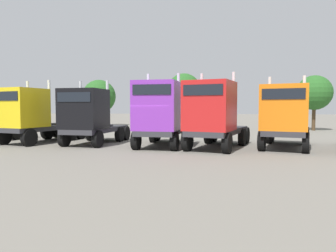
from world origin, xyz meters
TOP-DOWN VIEW (x-y plane):
  - ground at (0.00, 0.00)m, footprint 200.00×200.00m
  - semi_truck_yellow at (-8.44, 1.02)m, footprint 3.68×6.50m
  - semi_truck_black at (-4.31, 1.02)m, footprint 2.76×5.84m
  - semi_truck_purple at (0.37, 0.64)m, footprint 2.61×6.17m
  - semi_truck_red at (3.49, 0.39)m, footprint 3.86×6.62m
  - semi_truck_orange at (7.47, 1.34)m, footprint 3.79×6.62m
  - oak_far_left at (-12.22, 20.59)m, footprint 4.24×4.24m
  - oak_far_centre at (-0.86, 18.22)m, footprint 3.77×3.77m
  - oak_far_right at (12.80, 17.49)m, footprint 3.56×3.56m

SIDE VIEW (x-z plane):
  - ground at x=0.00m, z-range 0.00..0.00m
  - semi_truck_black at x=-4.31m, z-range -0.22..3.88m
  - semi_truck_yellow at x=-8.44m, z-range -0.21..3.97m
  - semi_truck_orange at x=7.47m, z-range -0.20..3.99m
  - semi_truck_red at x=3.49m, z-range -0.21..4.18m
  - semi_truck_purple at x=0.37m, z-range -0.20..4.25m
  - oak_far_left at x=-12.22m, z-range 0.83..6.75m
  - oak_far_right at x=12.80m, z-range 1.04..6.72m
  - oak_far_centre at x=-0.86m, z-range 1.22..7.46m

